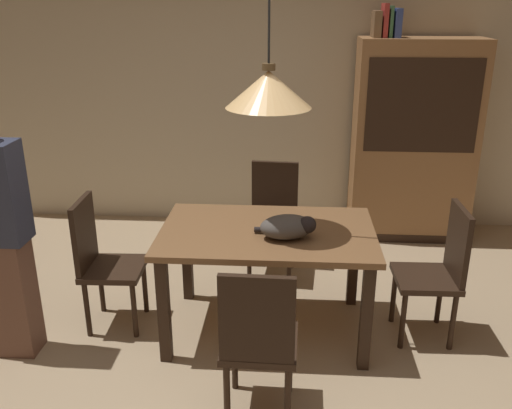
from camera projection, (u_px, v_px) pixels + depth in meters
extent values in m
plane|color=tan|center=(238.00, 380.00, 3.32)|extent=(10.00, 10.00, 0.00)
cube|color=beige|center=(263.00, 78.00, 5.29)|extent=(6.40, 0.10, 2.90)
cube|color=brown|center=(267.00, 233.00, 3.59)|extent=(1.40, 0.90, 0.04)
cube|color=black|center=(164.00, 311.00, 3.40)|extent=(0.07, 0.07, 0.71)
cube|color=black|center=(366.00, 318.00, 3.32)|extent=(0.07, 0.07, 0.71)
cube|color=black|center=(187.00, 256.00, 4.13)|extent=(0.07, 0.07, 0.71)
cube|color=black|center=(353.00, 261.00, 4.05)|extent=(0.07, 0.07, 0.71)
cube|color=black|center=(260.00, 343.00, 2.95)|extent=(0.41, 0.41, 0.04)
cube|color=black|center=(257.00, 320.00, 2.69)|extent=(0.38, 0.05, 0.48)
cylinder|color=black|center=(290.00, 361.00, 3.16)|extent=(0.04, 0.04, 0.41)
cylinder|color=black|center=(235.00, 358.00, 3.19)|extent=(0.04, 0.04, 0.41)
cylinder|color=black|center=(288.00, 399.00, 2.87)|extent=(0.04, 0.04, 0.41)
cylinder|color=black|center=(227.00, 395.00, 2.89)|extent=(0.04, 0.04, 0.41)
cube|color=black|center=(114.00, 269.00, 3.76)|extent=(0.41, 0.41, 0.04)
cube|color=black|center=(84.00, 234.00, 3.68)|extent=(0.05, 0.38, 0.48)
cylinder|color=black|center=(134.00, 310.00, 3.69)|extent=(0.04, 0.04, 0.41)
cylinder|color=black|center=(145.00, 287.00, 3.99)|extent=(0.04, 0.04, 0.41)
cylinder|color=black|center=(87.00, 309.00, 3.70)|extent=(0.04, 0.04, 0.41)
cylinder|color=black|center=(101.00, 286.00, 4.00)|extent=(0.04, 0.04, 0.41)
cube|color=black|center=(272.00, 227.00, 4.44)|extent=(0.43, 0.43, 0.04)
cube|color=black|center=(275.00, 190.00, 4.52)|extent=(0.38, 0.07, 0.48)
cylinder|color=black|center=(249.00, 260.00, 4.40)|extent=(0.04, 0.04, 0.41)
cylinder|color=black|center=(289.00, 262.00, 4.35)|extent=(0.04, 0.04, 0.41)
cylinder|color=black|center=(255.00, 243.00, 4.69)|extent=(0.04, 0.04, 0.41)
cylinder|color=black|center=(293.00, 246.00, 4.65)|extent=(0.04, 0.04, 0.41)
cube|color=black|center=(426.00, 279.00, 3.63)|extent=(0.41, 0.41, 0.04)
cube|color=black|center=(458.00, 243.00, 3.53)|extent=(0.04, 0.38, 0.48)
cylinder|color=black|center=(394.00, 296.00, 3.87)|extent=(0.04, 0.04, 0.41)
cylinder|color=black|center=(403.00, 320.00, 3.57)|extent=(0.04, 0.04, 0.41)
cylinder|color=black|center=(440.00, 297.00, 3.85)|extent=(0.04, 0.04, 0.41)
cylinder|color=black|center=(453.00, 322.00, 3.55)|extent=(0.04, 0.04, 0.41)
ellipsoid|color=#4C4742|center=(287.00, 227.00, 3.44)|extent=(0.38, 0.29, 0.15)
sphere|color=black|center=(307.00, 225.00, 3.40)|extent=(0.11, 0.11, 0.11)
cylinder|color=black|center=(268.00, 230.00, 3.52)|extent=(0.18, 0.04, 0.04)
cone|color=#E5B775|center=(269.00, 89.00, 3.27)|extent=(0.52, 0.52, 0.22)
cylinder|color=#513D23|center=(269.00, 67.00, 3.22)|extent=(0.08, 0.08, 0.04)
cube|color=olive|center=(413.00, 142.00, 5.08)|extent=(1.10, 0.44, 1.85)
cube|color=black|center=(423.00, 106.00, 4.74)|extent=(0.97, 0.01, 0.81)
cube|color=black|center=(404.00, 230.00, 5.39)|extent=(1.12, 0.45, 0.08)
cube|color=brown|center=(376.00, 24.00, 4.74)|extent=(0.06, 0.24, 0.22)
cube|color=#B73833|center=(384.00, 20.00, 4.73)|extent=(0.04, 0.22, 0.28)
cube|color=#427A4C|center=(390.00, 22.00, 4.73)|extent=(0.03, 0.20, 0.26)
cube|color=#384C93|center=(397.00, 23.00, 4.73)|extent=(0.06, 0.24, 0.24)
cube|color=brown|center=(10.00, 297.00, 3.48)|extent=(0.30, 0.20, 0.78)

